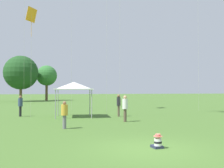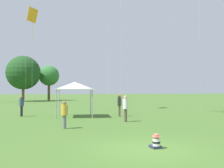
# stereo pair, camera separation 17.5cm
# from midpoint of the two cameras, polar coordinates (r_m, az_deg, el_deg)

# --- Properties ---
(ground_plane) EXTENTS (300.00, 300.00, 0.00)m
(ground_plane) POSITION_cam_midpoint_polar(r_m,az_deg,el_deg) (10.18, 7.42, -13.87)
(ground_plane) COLOR #426628
(seated_toddler) EXTENTS (0.40, 0.48, 0.55)m
(seated_toddler) POSITION_cam_midpoint_polar(r_m,az_deg,el_deg) (10.33, 9.42, -12.34)
(seated_toddler) COLOR #282D47
(seated_toddler) RESTS_ON ground
(person_standing_1) EXTENTS (0.53, 0.53, 1.84)m
(person_standing_1) POSITION_cam_midpoint_polar(r_m,az_deg,el_deg) (18.45, 2.59, -4.83)
(person_standing_1) COLOR brown
(person_standing_1) RESTS_ON ground
(person_standing_2) EXTENTS (0.49, 0.49, 1.58)m
(person_standing_2) POSITION_cam_midpoint_polar(r_m,az_deg,el_deg) (15.34, -10.63, -6.12)
(person_standing_2) COLOR slate
(person_standing_2) RESTS_ON ground
(person_standing_4) EXTENTS (0.42, 0.42, 1.86)m
(person_standing_4) POSITION_cam_midpoint_polar(r_m,az_deg,el_deg) (22.12, 1.22, -4.17)
(person_standing_4) COLOR brown
(person_standing_4) RESTS_ON ground
(person_standing_5) EXTENTS (0.51, 0.51, 1.76)m
(person_standing_5) POSITION_cam_midpoint_polar(r_m,az_deg,el_deg) (23.44, -19.52, -4.14)
(person_standing_5) COLOR black
(person_standing_5) RESTS_ON ground
(canopy_tent) EXTENTS (3.43, 3.43, 2.90)m
(canopy_tent) POSITION_cam_midpoint_polar(r_m,az_deg,el_deg) (21.99, -8.51, -0.42)
(canopy_tent) COLOR white
(canopy_tent) RESTS_ON ground
(kite_2) EXTENTS (0.89, 1.08, 8.90)m
(kite_2) POSITION_cam_midpoint_polar(r_m,az_deg,el_deg) (22.96, -17.34, 13.75)
(kite_2) COLOR orange
(kite_2) RESTS_ON ground
(distant_tree_0) EXTENTS (4.43, 4.43, 7.66)m
(distant_tree_0) POSITION_cam_midpoint_polar(r_m,az_deg,el_deg) (58.83, -14.12, 1.75)
(distant_tree_0) COLOR brown
(distant_tree_0) RESTS_ON ground
(distant_tree_1) EXTENTS (6.82, 6.82, 9.19)m
(distant_tree_1) POSITION_cam_midpoint_polar(r_m,az_deg,el_deg) (55.67, -19.30, 2.35)
(distant_tree_1) COLOR brown
(distant_tree_1) RESTS_ON ground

